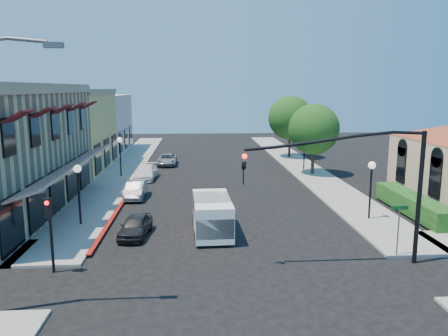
{
  "coord_description": "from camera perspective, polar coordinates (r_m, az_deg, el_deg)",
  "views": [
    {
      "loc": [
        -1.84,
        -16.61,
        7.8
      ],
      "look_at": [
        0.02,
        11.77,
        2.6
      ],
      "focal_mm": 35.0,
      "sensor_mm": 36.0,
      "label": 1
    }
  ],
  "objects": [
    {
      "name": "lamppost_right_near",
      "position": [
        27.17,
        18.69,
        -0.93
      ],
      "size": [
        0.44,
        0.44,
        3.57
      ],
      "color": "black",
      "rests_on": "ground"
    },
    {
      "name": "lamppost_right_far",
      "position": [
        42.21,
        10.48,
        3.3
      ],
      "size": [
        0.44,
        0.44,
        3.57
      ],
      "color": "black",
      "rests_on": "ground"
    },
    {
      "name": "parked_car_a",
      "position": [
        23.96,
        -11.49,
        -7.41
      ],
      "size": [
        1.75,
        3.5,
        1.14
      ],
      "primitive_type": "imported",
      "rotation": [
        0.0,
        0.0,
        -0.12
      ],
      "color": "black",
      "rests_on": "ground"
    },
    {
      "name": "hedge",
      "position": [
        30.0,
        23.35,
        -5.58
      ],
      "size": [
        1.4,
        8.0,
        1.1
      ],
      "primitive_type": "cube",
      "color": "#173C11",
      "rests_on": "ground"
    },
    {
      "name": "street_tree_a",
      "position": [
        40.21,
        11.66,
        5.01
      ],
      "size": [
        4.56,
        4.56,
        6.48
      ],
      "color": "black",
      "rests_on": "ground"
    },
    {
      "name": "sidewalk_right",
      "position": [
        45.54,
        9.76,
        0.43
      ],
      "size": [
        3.5,
        50.0,
        0.12
      ],
      "primitive_type": "cube",
      "color": "gray",
      "rests_on": "ground"
    },
    {
      "name": "ground",
      "position": [
        18.44,
        2.4,
        -14.67
      ],
      "size": [
        120.0,
        120.0,
        0.0
      ],
      "primitive_type": "plane",
      "color": "black",
      "rests_on": "ground"
    },
    {
      "name": "parked_car_b",
      "position": [
        32.08,
        -11.48,
        -2.82
      ],
      "size": [
        1.3,
        3.65,
        1.2
      ],
      "primitive_type": "imported",
      "rotation": [
        0.0,
        0.0,
        -0.01
      ],
      "color": "gray",
      "rests_on": "ground"
    },
    {
      "name": "lamppost_left_near",
      "position": [
        26.0,
        -18.52,
        -1.42
      ],
      "size": [
        0.44,
        0.44,
        3.57
      ],
      "color": "black",
      "rests_on": "ground"
    },
    {
      "name": "pink_stucco_building",
      "position": [
        56.46,
        -17.82,
        5.5
      ],
      "size": [
        10.0,
        12.0,
        7.0
      ],
      "primitive_type": "cube",
      "color": "#D2AA9F",
      "rests_on": "ground"
    },
    {
      "name": "lamppost_left_far",
      "position": [
        39.51,
        -13.44,
        2.71
      ],
      "size": [
        0.44,
        0.44,
        3.57
      ],
      "color": "black",
      "rests_on": "ground"
    },
    {
      "name": "street_name_sign",
      "position": [
        21.87,
        21.86,
        -6.6
      ],
      "size": [
        0.8,
        0.06,
        2.5
      ],
      "color": "#595B5E",
      "rests_on": "ground"
    },
    {
      "name": "secondary_signal",
      "position": [
        19.82,
        -21.84,
        -6.46
      ],
      "size": [
        0.28,
        0.42,
        3.32
      ],
      "color": "black",
      "rests_on": "ground"
    },
    {
      "name": "white_van",
      "position": [
        23.64,
        -1.57,
        -5.97
      ],
      "size": [
        2.12,
        4.56,
        1.99
      ],
      "color": "white",
      "rests_on": "ground"
    },
    {
      "name": "yellow_stucco_building",
      "position": [
        44.93,
        -21.5,
        4.54
      ],
      "size": [
        10.0,
        12.0,
        7.6
      ],
      "primitive_type": "cube",
      "color": "tan",
      "rests_on": "ground"
    },
    {
      "name": "curb_red_strip",
      "position": [
        26.31,
        -14.78,
        -7.24
      ],
      "size": [
        0.25,
        10.0,
        0.06
      ],
      "primitive_type": "cube",
      "color": "maroon",
      "rests_on": "ground"
    },
    {
      "name": "parked_car_c",
      "position": [
        38.5,
        -10.18,
        -0.57
      ],
      "size": [
        2.02,
        4.31,
        1.22
      ],
      "primitive_type": "imported",
      "rotation": [
        0.0,
        0.0,
        -0.08
      ],
      "color": "white",
      "rests_on": "ground"
    },
    {
      "name": "parked_car_d",
      "position": [
        45.35,
        -7.44,
        1.11
      ],
      "size": [
        1.91,
        4.14,
        1.15
      ],
      "primitive_type": "imported",
      "rotation": [
        0.0,
        0.0,
        -0.0
      ],
      "color": "#989B9C",
      "rests_on": "ground"
    },
    {
      "name": "sidewalk_left",
      "position": [
        44.83,
        -12.56,
        0.17
      ],
      "size": [
        3.5,
        50.0,
        0.12
      ],
      "primitive_type": "cube",
      "color": "gray",
      "rests_on": "ground"
    },
    {
      "name": "street_tree_b",
      "position": [
        49.87,
        8.64,
        6.5
      ],
      "size": [
        4.94,
        4.94,
        7.02
      ],
      "color": "black",
      "rests_on": "ground"
    },
    {
      "name": "signal_mast_arm",
      "position": [
        20.02,
        18.93,
        -0.89
      ],
      "size": [
        8.01,
        0.39,
        6.0
      ],
      "color": "black",
      "rests_on": "ground"
    }
  ]
}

